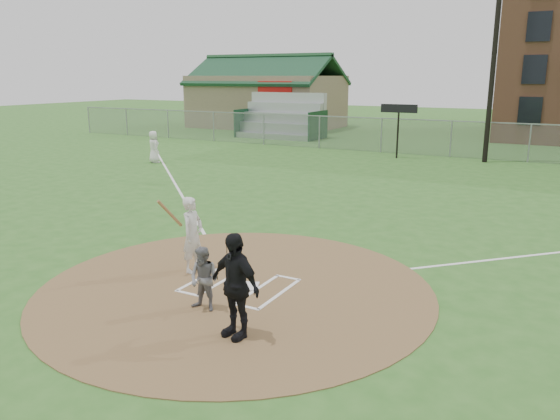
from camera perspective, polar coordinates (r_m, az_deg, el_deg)
The scene contains 14 objects.
ground at distance 11.85m, azimuth -4.64°, elevation -8.18°, with size 140.00×140.00×0.00m, color #2F6322.
dirt_circle at distance 11.84m, azimuth -4.64°, elevation -8.13°, with size 8.40×8.40×0.02m, color brown.
home_plate at distance 11.86m, azimuth -3.50°, elevation -7.94°, with size 0.49×0.49×0.03m, color white.
foul_line_third at distance 24.00m, azimuth -11.06°, elevation 2.99°, with size 0.10×24.00×0.01m, color white.
catcher at distance 10.62m, azimuth -7.95°, elevation -7.16°, with size 0.61×0.48×1.26m, color slate.
umpire at distance 9.43m, azimuth -4.74°, elevation -7.85°, with size 1.10×0.46×1.87m, color black.
ondeck_player at distance 29.25m, azimuth -13.07°, elevation 6.44°, with size 0.81×0.52×1.65m, color silver.
batters_boxes at distance 11.96m, azimuth -4.25°, elevation -7.83°, with size 2.08×1.88×0.01m.
batter_at_plate at distance 12.66m, azimuth -9.14°, elevation -2.52°, with size 0.67×1.02×1.78m.
outfield_fence at distance 31.94m, azimuth 17.43°, elevation 7.11°, with size 56.08×0.08×2.03m.
bleachers at distance 40.27m, azimuth 0.06°, elevation 9.84°, with size 6.08×3.20×3.20m.
clubhouse at distance 48.58m, azimuth -1.36°, elevation 11.48°, with size 12.20×8.71×6.23m.
light_pole at distance 30.53m, azimuth 21.67°, elevation 17.04°, with size 1.20×0.30×12.22m.
scoreboard_sign at distance 30.66m, azimuth 12.30°, elevation 9.74°, with size 2.00×0.10×2.93m.
Camera 1 is at (6.03, -9.18, 4.44)m, focal length 35.00 mm.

